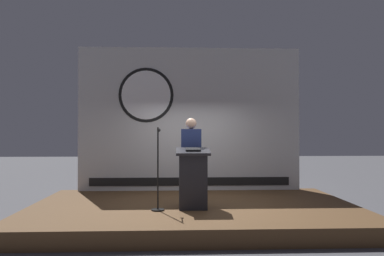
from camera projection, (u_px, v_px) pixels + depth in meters
ground_plane at (194, 219)px, 7.51m from camera, size 40.00×40.00×0.00m
stage_platform at (194, 212)px, 7.51m from camera, size 6.40×4.00×0.30m
banner_display at (189, 119)px, 9.38m from camera, size 5.49×0.12×3.54m
podium at (193, 179)px, 7.09m from camera, size 0.64×0.50×1.15m
speaker_person at (191, 160)px, 7.57m from camera, size 0.40×0.26×1.72m
microphone_stand at (158, 181)px, 6.95m from camera, size 0.24×0.49×1.53m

